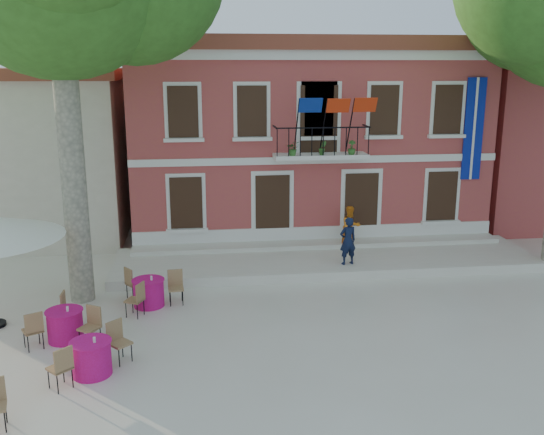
{
  "coord_description": "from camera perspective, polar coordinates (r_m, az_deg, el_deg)",
  "views": [
    {
      "loc": [
        -2.2,
        -14.6,
        6.49
      ],
      "look_at": [
        0.07,
        3.5,
        1.91
      ],
      "focal_mm": 40.0,
      "sensor_mm": 36.0,
      "label": 1
    }
  ],
  "objects": [
    {
      "name": "cafe_table_0",
      "position": [
        15.69,
        -18.91,
        -9.43
      ],
      "size": [
        1.87,
        1.64,
        0.95
      ],
      "color": "#CF138D",
      "rests_on": "ground"
    },
    {
      "name": "neighbor_west",
      "position": [
        26.82,
        -23.02,
        5.97
      ],
      "size": [
        9.4,
        9.4,
        6.4
      ],
      "color": "beige",
      "rests_on": "ground"
    },
    {
      "name": "pedestrian_orange",
      "position": [
        21.21,
        7.41,
        -0.9
      ],
      "size": [
        0.83,
        0.71,
        1.49
      ],
      "primitive_type": "imported",
      "rotation": [
        0.0,
        0.0,
        0.23
      ],
      "color": "orange",
      "rests_on": "terrace"
    },
    {
      "name": "cafe_table_3",
      "position": [
        17.21,
        -11.54,
        -6.82
      ],
      "size": [
        1.7,
        1.87,
        0.95
      ],
      "color": "#CF138D",
      "rests_on": "ground"
    },
    {
      "name": "ground",
      "position": [
        16.12,
        1.31,
        -9.64
      ],
      "size": [
        90.0,
        90.0,
        0.0
      ],
      "primitive_type": "plane",
      "color": "beige",
      "rests_on": "ground"
    },
    {
      "name": "pedestrian_navy",
      "position": [
        19.43,
        7.15,
        -2.2
      ],
      "size": [
        0.64,
        0.49,
        1.55
      ],
      "primitive_type": "imported",
      "rotation": [
        0.0,
        0.0,
        3.38
      ],
      "color": "#0F1833",
      "rests_on": "terrace"
    },
    {
      "name": "main_building",
      "position": [
        25.09,
        2.55,
        7.88
      ],
      "size": [
        13.5,
        9.59,
        7.5
      ],
      "color": "#A93D40",
      "rests_on": "ground"
    },
    {
      "name": "terrace",
      "position": [
        20.46,
        5.06,
        -4.01
      ],
      "size": [
        14.0,
        3.4,
        0.3
      ],
      "primitive_type": "cube",
      "color": "silver",
      "rests_on": "ground"
    },
    {
      "name": "cafe_table_1",
      "position": [
        13.9,
        -16.64,
        -12.43
      ],
      "size": [
        1.7,
        1.61,
        0.95
      ],
      "color": "#CF138D",
      "rests_on": "ground"
    }
  ]
}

